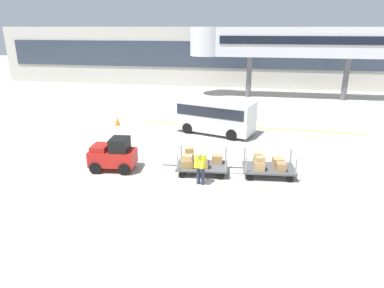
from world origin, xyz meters
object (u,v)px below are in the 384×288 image
Objects in this scene: baggage_cart_lead at (199,162)px; baggage_tug at (113,155)px; shuttle_van at (215,114)px; baggage_cart_middle at (268,166)px; baggage_handler at (200,166)px; safety_cone_near at (117,121)px.

baggage_tug is at bearing -175.04° from baggage_cart_lead.
baggage_cart_middle is at bearing -62.85° from shuttle_van.
baggage_tug is 1.40× the size of baggage_handler.
baggage_cart_lead is 1.27m from baggage_handler.
baggage_cart_middle is (7.12, 0.61, -0.25)m from baggage_tug.
baggage_cart_middle is 5.55× the size of safety_cone_near.
baggage_tug is 4.32m from baggage_handler.
baggage_cart_lead is 6.41m from shuttle_van.
baggage_cart_middle reaches higher than safety_cone_near.
baggage_cart_lead is 3.13m from baggage_cart_middle.
shuttle_van is at bearing 117.15° from baggage_cart_middle.
safety_cone_near is (-6.78, 0.53, -0.96)m from shuttle_van.
baggage_tug is 7.79m from safety_cone_near.
shuttle_van is at bearing 91.92° from baggage_handler.
baggage_handler reaches higher than baggage_cart_middle.
safety_cone_near is at bearing 175.49° from shuttle_van.
baggage_handler is at bearing -11.43° from baggage_tug.
baggage_tug reaches higher than safety_cone_near.
baggage_cart_middle is (3.11, 0.26, -0.03)m from baggage_cart_lead.
baggage_tug is 0.72× the size of baggage_cart_lead.
safety_cone_near is at bearing 130.94° from baggage_handler.
safety_cone_near is at bearing 134.55° from baggage_cart_lead.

